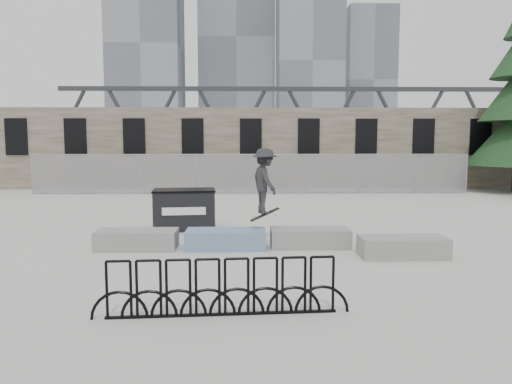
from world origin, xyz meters
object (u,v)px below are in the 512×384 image
at_px(planter_center_left, 226,238).
at_px(skateboarder, 265,181).
at_px(dumpster, 184,209).
at_px(planter_offset, 403,246).
at_px(planter_far_left, 137,239).
at_px(bike_rack, 222,288).
at_px(planter_center_right, 310,237).

relative_size(planter_center_left, skateboarder, 1.06).
bearing_deg(dumpster, planter_offset, -40.18).
height_order(dumpster, skateboarder, skateboarder).
bearing_deg(planter_center_left, dumpster, 116.72).
xyz_separation_m(planter_far_left, planter_offset, (6.41, -1.02, 0.00)).
height_order(planter_far_left, bike_rack, bike_rack).
xyz_separation_m(planter_center_left, bike_rack, (0.13, -4.86, 0.18)).
relative_size(bike_rack, skateboarder, 2.14).
relative_size(planter_far_left, planter_offset, 1.00).
bearing_deg(planter_far_left, planter_center_right, 1.83).
bearing_deg(planter_center_right, skateboarder, 174.47).
relative_size(planter_center_right, dumpster, 1.01).
distance_m(planter_far_left, planter_center_left, 2.23).
bearing_deg(bike_rack, planter_center_right, 67.95).
bearing_deg(planter_far_left, bike_rack, -64.03).
distance_m(planter_far_left, planter_center_right, 4.38).
bearing_deg(planter_far_left, planter_center_left, 0.21).
xyz_separation_m(planter_offset, dumpster, (-5.55, 3.75, 0.36)).
bearing_deg(dumpster, skateboarder, -52.55).
bearing_deg(dumpster, planter_center_right, -42.53).
bearing_deg(planter_center_left, skateboarder, 13.84).
distance_m(dumpster, bike_rack, 7.73).
xyz_separation_m(planter_center_left, planter_center_right, (2.15, 0.13, 0.00)).
relative_size(planter_far_left, planter_center_right, 1.00).
relative_size(planter_far_left, planter_center_left, 1.00).
bearing_deg(bike_rack, planter_center_left, 91.49).
distance_m(planter_far_left, skateboarder, 3.54).
bearing_deg(planter_center_left, planter_far_left, -179.79).
xyz_separation_m(bike_rack, skateboarder, (0.86, 5.10, 1.25)).
distance_m(bike_rack, skateboarder, 5.32).
xyz_separation_m(dumpster, bike_rack, (1.50, -7.58, -0.18)).
height_order(planter_center_right, skateboarder, skateboarder).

